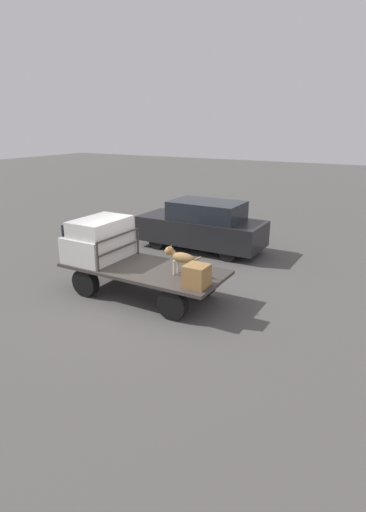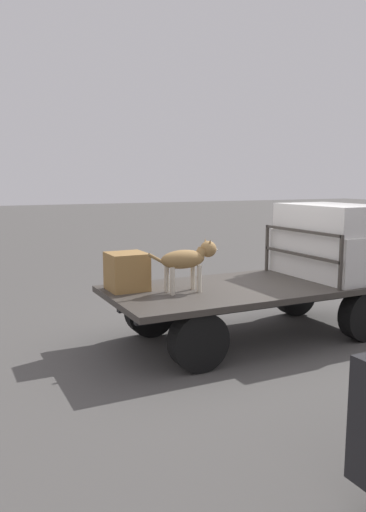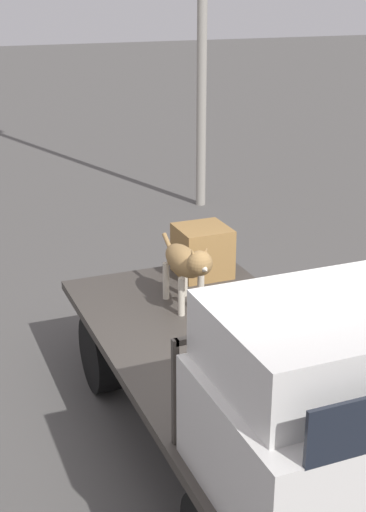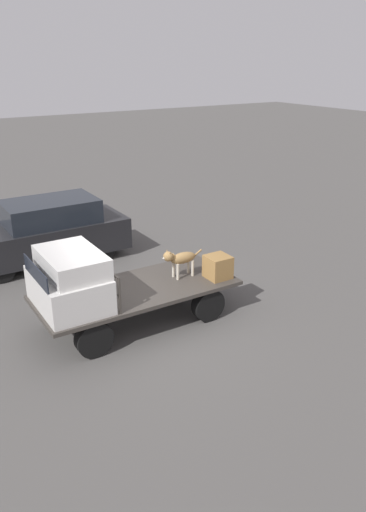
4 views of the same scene
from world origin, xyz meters
The scene contains 7 objects.
ground_plane centered at (0.00, 0.00, 0.00)m, with size 80.00×80.00×0.00m, color #514F4C.
flatbed_truck centered at (0.00, 0.00, 0.57)m, with size 4.20×1.81×0.78m.
truck_cab centered at (1.42, 0.00, 1.29)m, with size 1.21×1.69×1.09m.
truck_headboard centered at (0.77, 0.00, 1.27)m, with size 0.04×1.69×0.74m.
dog centered at (-1.05, 0.00, 1.22)m, with size 1.01×0.24×0.69m.
cargo_crate centered at (-1.75, 0.45, 1.03)m, with size 0.50×0.50×0.50m.
parked_sedan centered at (0.54, -4.28, 0.86)m, with size 4.39×1.72×1.73m.
Camera 4 is at (4.19, 8.47, 5.28)m, focal length 35.00 mm.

